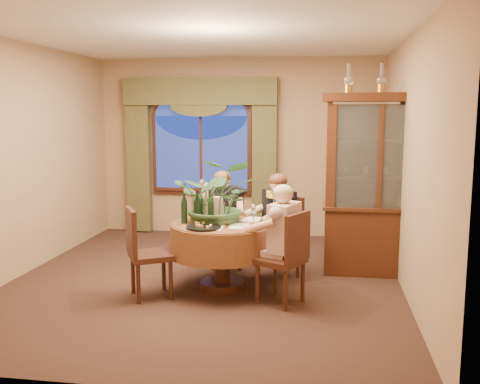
% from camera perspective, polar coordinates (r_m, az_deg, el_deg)
% --- Properties ---
extents(floor, '(5.00, 5.00, 0.00)m').
position_cam_1_polar(floor, '(6.39, -3.73, -9.40)').
color(floor, black).
rests_on(floor, ground).
extents(wall_back, '(4.50, 0.00, 4.50)m').
position_cam_1_polar(wall_back, '(8.55, -0.14, 4.76)').
color(wall_back, '#977657').
rests_on(wall_back, ground).
extents(wall_right, '(0.00, 5.00, 5.00)m').
position_cam_1_polar(wall_right, '(6.02, 17.55, 2.75)').
color(wall_right, '#977657').
rests_on(wall_right, ground).
extents(ceiling, '(5.00, 5.00, 0.00)m').
position_cam_1_polar(ceiling, '(6.13, -3.99, 16.34)').
color(ceiling, white).
rests_on(ceiling, wall_back).
extents(window, '(1.62, 0.10, 1.32)m').
position_cam_1_polar(window, '(8.60, -4.17, 4.09)').
color(window, navy).
rests_on(window, wall_back).
extents(arched_transom, '(1.60, 0.06, 0.44)m').
position_cam_1_polar(arched_transom, '(8.58, -4.23, 9.29)').
color(arched_transom, navy).
rests_on(arched_transom, wall_back).
extents(drapery_left, '(0.38, 0.14, 2.32)m').
position_cam_1_polar(drapery_left, '(8.86, -10.75, 3.31)').
color(drapery_left, '#454225').
rests_on(drapery_left, floor).
extents(drapery_right, '(0.38, 0.14, 2.32)m').
position_cam_1_polar(drapery_right, '(8.39, 2.64, 3.17)').
color(drapery_right, '#454225').
rests_on(drapery_right, floor).
extents(swag_valance, '(2.45, 0.16, 0.42)m').
position_cam_1_polar(swag_valance, '(8.51, -4.37, 10.65)').
color(swag_valance, '#454225').
rests_on(swag_valance, wall_back).
extents(dining_table, '(1.56, 1.56, 0.75)m').
position_cam_1_polar(dining_table, '(6.02, -1.90, -6.80)').
color(dining_table, maroon).
rests_on(dining_table, floor).
extents(china_cabinet, '(1.35, 0.54, 2.19)m').
position_cam_1_polar(china_cabinet, '(6.64, 14.44, 0.72)').
color(china_cabinet, '#33170D').
rests_on(china_cabinet, floor).
extents(oil_lamp_left, '(0.11, 0.11, 0.34)m').
position_cam_1_polar(oil_lamp_left, '(6.57, 11.50, 11.78)').
color(oil_lamp_left, '#A5722D').
rests_on(oil_lamp_left, china_cabinet).
extents(oil_lamp_center, '(0.11, 0.11, 0.34)m').
position_cam_1_polar(oil_lamp_center, '(6.59, 14.86, 11.65)').
color(oil_lamp_center, '#A5722D').
rests_on(oil_lamp_center, china_cabinet).
extents(oil_lamp_right, '(0.11, 0.11, 0.34)m').
position_cam_1_polar(oil_lamp_right, '(6.64, 18.18, 11.49)').
color(oil_lamp_right, '#A5722D').
rests_on(oil_lamp_right, china_cabinet).
extents(chair_right, '(0.57, 0.57, 0.96)m').
position_cam_1_polar(chair_right, '(5.55, 4.34, -7.01)').
color(chair_right, black).
rests_on(chair_right, floor).
extents(chair_back_right, '(0.59, 0.59, 0.96)m').
position_cam_1_polar(chair_back_right, '(6.43, 4.09, -4.85)').
color(chair_back_right, black).
rests_on(chair_back_right, floor).
extents(chair_back, '(0.47, 0.47, 0.96)m').
position_cam_1_polar(chair_back, '(6.82, -1.38, -4.04)').
color(chair_back, black).
rests_on(chair_back, floor).
extents(chair_front_left, '(0.57, 0.57, 0.96)m').
position_cam_1_polar(chair_front_left, '(5.79, -9.48, -6.45)').
color(chair_front_left, black).
rests_on(chair_front_left, floor).
extents(person_pink, '(0.53, 0.56, 1.23)m').
position_cam_1_polar(person_pink, '(5.61, 4.73, -5.42)').
color(person_pink, '#CCA5A6').
rests_on(person_pink, floor).
extents(person_back, '(0.51, 0.48, 1.25)m').
position_cam_1_polar(person_back, '(6.72, -1.86, -2.97)').
color(person_back, black).
rests_on(person_back, floor).
extents(person_scarf, '(0.61, 0.61, 1.26)m').
position_cam_1_polar(person_scarf, '(6.33, 4.17, -3.66)').
color(person_scarf, black).
rests_on(person_scarf, floor).
extents(stoneware_vase, '(0.15, 0.15, 0.28)m').
position_cam_1_polar(stoneware_vase, '(5.99, -2.36, -1.82)').
color(stoneware_vase, tan).
rests_on(stoneware_vase, dining_table).
extents(centerpiece_plant, '(0.92, 1.02, 0.80)m').
position_cam_1_polar(centerpiece_plant, '(5.94, -2.27, 2.58)').
color(centerpiece_plant, '#335A32').
rests_on(centerpiece_plant, dining_table).
extents(olive_bowl, '(0.17, 0.17, 0.05)m').
position_cam_1_polar(olive_bowl, '(5.84, -1.76, -3.21)').
color(olive_bowl, '#555C33').
rests_on(olive_bowl, dining_table).
extents(cheese_platter, '(0.37, 0.37, 0.02)m').
position_cam_1_polar(cheese_platter, '(5.65, -3.91, -3.78)').
color(cheese_platter, black).
rests_on(cheese_platter, dining_table).
extents(wine_bottle_0, '(0.07, 0.07, 0.33)m').
position_cam_1_polar(wine_bottle_0, '(5.91, -5.98, -1.75)').
color(wine_bottle_0, black).
rests_on(wine_bottle_0, dining_table).
extents(wine_bottle_1, '(0.07, 0.07, 0.33)m').
position_cam_1_polar(wine_bottle_1, '(6.10, -4.23, -1.40)').
color(wine_bottle_1, black).
rests_on(wine_bottle_1, dining_table).
extents(wine_bottle_2, '(0.07, 0.07, 0.33)m').
position_cam_1_polar(wine_bottle_2, '(6.06, -4.87, -1.48)').
color(wine_bottle_2, tan).
rests_on(wine_bottle_2, dining_table).
extents(wine_bottle_3, '(0.07, 0.07, 0.33)m').
position_cam_1_polar(wine_bottle_3, '(5.85, -3.11, -1.82)').
color(wine_bottle_3, black).
rests_on(wine_bottle_3, dining_table).
extents(wine_bottle_4, '(0.07, 0.07, 0.33)m').
position_cam_1_polar(wine_bottle_4, '(6.00, -3.63, -1.56)').
color(wine_bottle_4, tan).
rests_on(wine_bottle_4, dining_table).
extents(wine_bottle_5, '(0.07, 0.07, 0.33)m').
position_cam_1_polar(wine_bottle_5, '(5.90, -4.61, -1.74)').
color(wine_bottle_5, black).
rests_on(wine_bottle_5, dining_table).
extents(tasting_paper_0, '(0.23, 0.31, 0.00)m').
position_cam_1_polar(tasting_paper_0, '(5.75, -0.07, -3.64)').
color(tasting_paper_0, white).
rests_on(tasting_paper_0, dining_table).
extents(tasting_paper_1, '(0.29, 0.35, 0.00)m').
position_cam_1_polar(tasting_paper_1, '(6.08, 1.30, -2.96)').
color(tasting_paper_1, white).
rests_on(tasting_paper_1, dining_table).
extents(tasting_paper_2, '(0.21, 0.30, 0.00)m').
position_cam_1_polar(tasting_paper_2, '(5.68, -2.88, -3.80)').
color(tasting_paper_2, white).
rests_on(tasting_paper_2, dining_table).
extents(wine_glass_person_pink, '(0.07, 0.07, 0.18)m').
position_cam_1_polar(wine_glass_person_pink, '(5.72, 1.49, -2.83)').
color(wine_glass_person_pink, silver).
rests_on(wine_glass_person_pink, dining_table).
extents(wine_glass_person_back, '(0.07, 0.07, 0.18)m').
position_cam_1_polar(wine_glass_person_back, '(6.30, -1.89, -1.76)').
color(wine_glass_person_back, silver).
rests_on(wine_glass_person_back, dining_table).
extents(wine_glass_person_scarf, '(0.07, 0.07, 0.18)m').
position_cam_1_polar(wine_glass_person_scarf, '(6.10, 1.40, -2.10)').
color(wine_glass_person_scarf, silver).
rests_on(wine_glass_person_scarf, dining_table).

